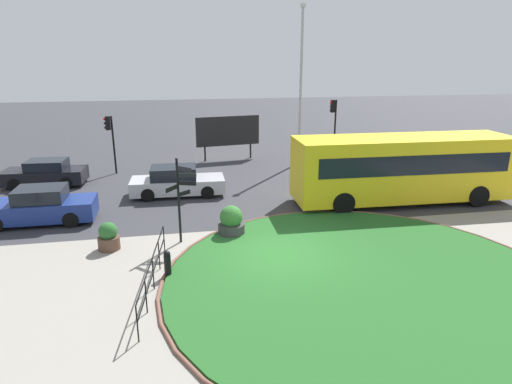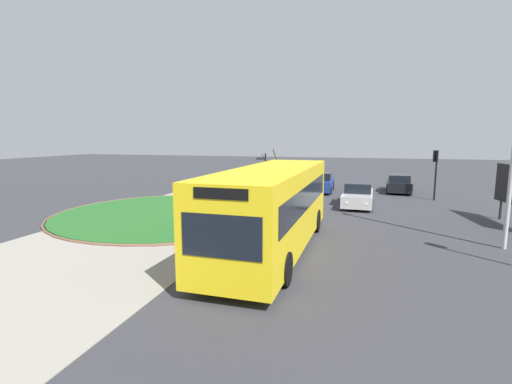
{
  "view_description": "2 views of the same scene",
  "coord_description": "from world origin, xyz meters",
  "px_view_note": "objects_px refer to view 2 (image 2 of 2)",
  "views": [
    {
      "loc": [
        -3.4,
        -13.43,
        6.59
      ],
      "look_at": [
        -0.33,
        2.77,
        1.5
      ],
      "focal_mm": 30.63,
      "sensor_mm": 36.0,
      "label": 1
    },
    {
      "loc": [
        20.2,
        7.75,
        4.23
      ],
      "look_at": [
        0.61,
        2.27,
        1.22
      ],
      "focal_mm": 25.85,
      "sensor_mm": 36.0,
      "label": 2
    }
  ],
  "objects_px": {
    "car_near_lane": "(358,195)",
    "car_trailing": "(321,183)",
    "car_far_lane": "(399,184)",
    "signpost_directional": "(264,173)",
    "planter_near_signpost": "(263,198)",
    "street_tree_bare": "(271,171)",
    "traffic_light_far": "(436,164)",
    "bollard_foreground": "(230,192)",
    "bus_yellow": "(273,206)",
    "planter_kerbside": "(272,189)"
  },
  "relations": [
    {
      "from": "car_near_lane",
      "to": "car_trailing",
      "type": "bearing_deg",
      "value": -151.68
    },
    {
      "from": "bus_yellow",
      "to": "car_far_lane",
      "type": "xyz_separation_m",
      "value": [
        -17.24,
        6.13,
        -1.03
      ]
    },
    {
      "from": "bollard_foreground",
      "to": "planter_near_signpost",
      "type": "relative_size",
      "value": 0.74
    },
    {
      "from": "bollard_foreground",
      "to": "bus_yellow",
      "type": "height_order",
      "value": "bus_yellow"
    },
    {
      "from": "traffic_light_far",
      "to": "planter_kerbside",
      "type": "height_order",
      "value": "traffic_light_far"
    },
    {
      "from": "traffic_light_far",
      "to": "planter_kerbside",
      "type": "distance_m",
      "value": 11.34
    },
    {
      "from": "bus_yellow",
      "to": "car_trailing",
      "type": "height_order",
      "value": "bus_yellow"
    },
    {
      "from": "planter_near_signpost",
      "to": "street_tree_bare",
      "type": "xyz_separation_m",
      "value": [
        -8.38,
        -1.44,
        0.91
      ]
    },
    {
      "from": "car_far_lane",
      "to": "street_tree_bare",
      "type": "bearing_deg",
      "value": 96.23
    },
    {
      "from": "signpost_directional",
      "to": "car_trailing",
      "type": "bearing_deg",
      "value": 151.01
    },
    {
      "from": "car_trailing",
      "to": "planter_kerbside",
      "type": "xyz_separation_m",
      "value": [
        3.17,
        -3.31,
        -0.22
      ]
    },
    {
      "from": "car_far_lane",
      "to": "traffic_light_far",
      "type": "relative_size",
      "value": 1.26
    },
    {
      "from": "car_far_lane",
      "to": "signpost_directional",
      "type": "bearing_deg",
      "value": 131.16
    },
    {
      "from": "bus_yellow",
      "to": "car_trailing",
      "type": "xyz_separation_m",
      "value": [
        -16.03,
        0.25,
        -0.99
      ]
    },
    {
      "from": "bus_yellow",
      "to": "car_far_lane",
      "type": "bearing_deg",
      "value": 161.92
    },
    {
      "from": "planter_near_signpost",
      "to": "bollard_foreground",
      "type": "bearing_deg",
      "value": -128.93
    },
    {
      "from": "car_near_lane",
      "to": "bus_yellow",
      "type": "bearing_deg",
      "value": -14.51
    },
    {
      "from": "signpost_directional",
      "to": "car_far_lane",
      "type": "xyz_separation_m",
      "value": [
        -6.98,
        9.07,
        -1.26
      ]
    },
    {
      "from": "planter_near_signpost",
      "to": "car_far_lane",
      "type": "bearing_deg",
      "value": 135.56
    },
    {
      "from": "car_far_lane",
      "to": "planter_near_signpost",
      "type": "xyz_separation_m",
      "value": [
        8.85,
        -8.68,
        -0.12
      ]
    },
    {
      "from": "car_near_lane",
      "to": "car_trailing",
      "type": "height_order",
      "value": "car_trailing"
    },
    {
      "from": "signpost_directional",
      "to": "street_tree_bare",
      "type": "relative_size",
      "value": 0.98
    },
    {
      "from": "signpost_directional",
      "to": "car_trailing",
      "type": "distance_m",
      "value": 6.71
    },
    {
      "from": "signpost_directional",
      "to": "planter_near_signpost",
      "type": "xyz_separation_m",
      "value": [
        1.87,
        0.39,
        -1.38
      ]
    },
    {
      "from": "car_trailing",
      "to": "planter_kerbside",
      "type": "relative_size",
      "value": 4.43
    },
    {
      "from": "car_trailing",
      "to": "street_tree_bare",
      "type": "distance_m",
      "value": 4.38
    },
    {
      "from": "car_near_lane",
      "to": "planter_kerbside",
      "type": "bearing_deg",
      "value": -110.27
    },
    {
      "from": "bollard_foreground",
      "to": "car_trailing",
      "type": "relative_size",
      "value": 0.19
    },
    {
      "from": "traffic_light_far",
      "to": "planter_kerbside",
      "type": "relative_size",
      "value": 3.28
    },
    {
      "from": "signpost_directional",
      "to": "street_tree_bare",
      "type": "xyz_separation_m",
      "value": [
        -6.51,
        -1.06,
        -0.47
      ]
    },
    {
      "from": "car_near_lane",
      "to": "car_trailing",
      "type": "relative_size",
      "value": 1.02
    },
    {
      "from": "car_far_lane",
      "to": "bollard_foreground",
      "type": "bearing_deg",
      "value": 122.54
    },
    {
      "from": "bus_yellow",
      "to": "car_trailing",
      "type": "bearing_deg",
      "value": -179.42
    },
    {
      "from": "car_far_lane",
      "to": "traffic_light_far",
      "type": "distance_m",
      "value": 4.19
    },
    {
      "from": "planter_near_signpost",
      "to": "signpost_directional",
      "type": "bearing_deg",
      "value": -168.29
    },
    {
      "from": "signpost_directional",
      "to": "car_near_lane",
      "type": "xyz_separation_m",
      "value": [
        -0.1,
        6.01,
        -1.24
      ]
    },
    {
      "from": "car_near_lane",
      "to": "car_far_lane",
      "type": "bearing_deg",
      "value": 157.97
    },
    {
      "from": "street_tree_bare",
      "to": "signpost_directional",
      "type": "bearing_deg",
      "value": 9.22
    },
    {
      "from": "planter_near_signpost",
      "to": "planter_kerbside",
      "type": "distance_m",
      "value": 4.5
    },
    {
      "from": "signpost_directional",
      "to": "bus_yellow",
      "type": "distance_m",
      "value": 10.68
    },
    {
      "from": "car_near_lane",
      "to": "signpost_directional",
      "type": "bearing_deg",
      "value": -87.11
    },
    {
      "from": "car_far_lane",
      "to": "planter_kerbside",
      "type": "relative_size",
      "value": 4.13
    },
    {
      "from": "traffic_light_far",
      "to": "car_far_lane",
      "type": "bearing_deg",
      "value": 17.7
    },
    {
      "from": "signpost_directional",
      "to": "street_tree_bare",
      "type": "bearing_deg",
      "value": -170.78
    },
    {
      "from": "signpost_directional",
      "to": "traffic_light_far",
      "type": "height_order",
      "value": "traffic_light_far"
    },
    {
      "from": "bollard_foreground",
      "to": "street_tree_bare",
      "type": "xyz_separation_m",
      "value": [
        -5.98,
        1.53,
        0.98
      ]
    },
    {
      "from": "traffic_light_far",
      "to": "street_tree_bare",
      "type": "xyz_separation_m",
      "value": [
        -2.78,
        -12.04,
        -1.05
      ]
    },
    {
      "from": "signpost_directional",
      "to": "planter_kerbside",
      "type": "bearing_deg",
      "value": -177.4
    },
    {
      "from": "traffic_light_far",
      "to": "street_tree_bare",
      "type": "relative_size",
      "value": 1.03
    },
    {
      "from": "car_near_lane",
      "to": "car_far_lane",
      "type": "xyz_separation_m",
      "value": [
        -6.88,
        3.06,
        -0.02
      ]
    }
  ]
}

